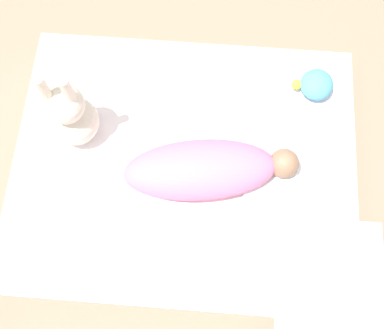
# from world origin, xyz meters

# --- Properties ---
(ground_plane) EXTENTS (12.00, 12.00, 0.00)m
(ground_plane) POSITION_xyz_m (0.00, 0.00, 0.00)
(ground_plane) COLOR #7A6B56
(bed_mattress) EXTENTS (1.19, 0.97, 0.18)m
(bed_mattress) POSITION_xyz_m (0.00, 0.00, 0.09)
(bed_mattress) COLOR white
(bed_mattress) RESTS_ON ground_plane
(burp_cloth) EXTENTS (0.18, 0.19, 0.02)m
(burp_cloth) POSITION_xyz_m (-0.30, 0.06, 0.19)
(burp_cloth) COLOR white
(burp_cloth) RESTS_ON bed_mattress
(swaddled_baby) EXTENTS (0.59, 0.28, 0.14)m
(swaddled_baby) POSITION_xyz_m (-0.07, 0.04, 0.25)
(swaddled_baby) COLOR pink
(swaddled_baby) RESTS_ON bed_mattress
(pillow) EXTENTS (0.31, 0.37, 0.10)m
(pillow) POSITION_xyz_m (-0.47, 0.37, 0.23)
(pillow) COLOR white
(pillow) RESTS_ON bed_mattress
(bunny_plush) EXTENTS (0.17, 0.17, 0.36)m
(bunny_plush) POSITION_xyz_m (0.38, -0.09, 0.31)
(bunny_plush) COLOR beige
(bunny_plush) RESTS_ON bed_mattress
(turtle_plush) EXTENTS (0.15, 0.12, 0.09)m
(turtle_plush) POSITION_xyz_m (-0.45, -0.32, 0.22)
(turtle_plush) COLOR #4C99C6
(turtle_plush) RESTS_ON bed_mattress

